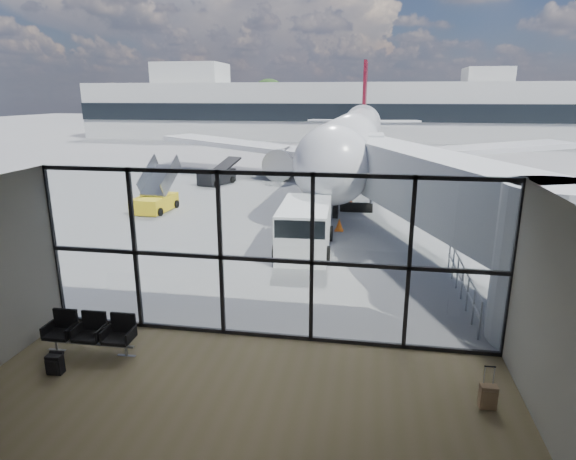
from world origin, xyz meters
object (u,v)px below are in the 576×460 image
(suitcase, at_px, (488,397))
(mobile_stairs, at_px, (155,201))
(service_van, at_px, (305,228))
(backpack, at_px, (55,364))
(belt_loader, at_px, (218,176))
(airliner, at_px, (354,137))
(seating_row, at_px, (92,330))

(suitcase, xyz_separation_m, mobile_stairs, (-14.44, 15.61, 0.29))
(mobile_stairs, bearing_deg, service_van, -29.33)
(suitcase, bearing_deg, backpack, 179.40)
(belt_loader, xyz_separation_m, mobile_stairs, (-0.84, -8.81, -0.03))
(mobile_stairs, bearing_deg, airliner, 57.73)
(airliner, distance_m, mobile_stairs, 18.31)
(backpack, bearing_deg, belt_loader, 96.33)
(service_van, distance_m, mobile_stairs, 10.99)
(seating_row, distance_m, mobile_stairs, 15.67)
(suitcase, distance_m, service_van, 11.04)
(service_van, bearing_deg, seating_row, -117.75)
(backpack, distance_m, belt_loader, 25.08)
(mobile_stairs, bearing_deg, suitcase, -44.21)
(backpack, relative_size, mobile_stairs, 0.15)
(seating_row, height_order, mobile_stairs, mobile_stairs)
(airliner, bearing_deg, belt_loader, -146.75)
(airliner, xyz_separation_m, belt_loader, (-9.65, -6.00, -2.44))
(suitcase, relative_size, service_van, 0.20)
(suitcase, distance_m, airliner, 30.80)
(suitcase, relative_size, mobile_stairs, 0.27)
(service_van, relative_size, belt_loader, 1.15)
(seating_row, height_order, belt_loader, belt_loader)
(suitcase, bearing_deg, seating_row, 172.56)
(seating_row, xyz_separation_m, backpack, (-0.29, -1.13, -0.31))
(airliner, xyz_separation_m, mobile_stairs, (-10.49, -14.81, -2.47))
(suitcase, xyz_separation_m, airliner, (-3.96, 30.42, 2.76))
(belt_loader, bearing_deg, airliner, 51.65)
(service_van, xyz_separation_m, mobile_stairs, (-9.28, 5.88, -0.45))
(seating_row, xyz_separation_m, belt_loader, (-4.24, 23.63, 0.03))
(seating_row, distance_m, airliner, 30.22)
(backpack, bearing_deg, service_van, 63.25)
(airliner, height_order, service_van, airliner)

